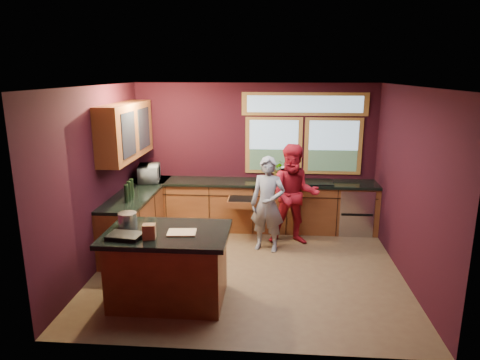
# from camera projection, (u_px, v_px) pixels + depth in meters

# --- Properties ---
(floor) EXTENTS (4.50, 4.50, 0.00)m
(floor) POSITION_uv_depth(u_px,v_px,m) (248.00, 268.00, 6.48)
(floor) COLOR brown
(floor) RESTS_ON ground
(room_shell) EXTENTS (4.52, 4.02, 2.71)m
(room_shell) POSITION_uv_depth(u_px,v_px,m) (211.00, 147.00, 6.40)
(room_shell) COLOR black
(room_shell) RESTS_ON ground
(back_counter) EXTENTS (4.50, 0.64, 0.93)m
(back_counter) POSITION_uv_depth(u_px,v_px,m) (264.00, 205.00, 8.00)
(back_counter) COLOR #582A14
(back_counter) RESTS_ON floor
(left_counter) EXTENTS (0.64, 2.30, 0.93)m
(left_counter) POSITION_uv_depth(u_px,v_px,m) (138.00, 217.00, 7.34)
(left_counter) COLOR #582A14
(left_counter) RESTS_ON floor
(island) EXTENTS (1.55, 1.05, 0.95)m
(island) POSITION_uv_depth(u_px,v_px,m) (168.00, 266.00, 5.47)
(island) COLOR #582A14
(island) RESTS_ON floor
(person_grey) EXTENTS (0.66, 0.52, 1.58)m
(person_grey) POSITION_uv_depth(u_px,v_px,m) (268.00, 204.00, 6.97)
(person_grey) COLOR slate
(person_grey) RESTS_ON floor
(person_red) EXTENTS (0.86, 0.68, 1.73)m
(person_red) POSITION_uv_depth(u_px,v_px,m) (294.00, 195.00, 7.22)
(person_red) COLOR maroon
(person_red) RESTS_ON floor
(microwave) EXTENTS (0.47, 0.61, 0.30)m
(microwave) POSITION_uv_depth(u_px,v_px,m) (149.00, 173.00, 7.84)
(microwave) COLOR #999999
(microwave) RESTS_ON left_counter
(potted_plant) EXTENTS (0.36, 0.31, 0.40)m
(potted_plant) POSITION_uv_depth(u_px,v_px,m) (280.00, 170.00, 7.86)
(potted_plant) COLOR #999999
(potted_plant) RESTS_ON back_counter
(paper_towel) EXTENTS (0.12, 0.12, 0.28)m
(paper_towel) POSITION_uv_depth(u_px,v_px,m) (284.00, 174.00, 7.82)
(paper_towel) COLOR white
(paper_towel) RESTS_ON back_counter
(cutting_board) EXTENTS (0.37, 0.28, 0.02)m
(cutting_board) POSITION_uv_depth(u_px,v_px,m) (182.00, 233.00, 5.29)
(cutting_board) COLOR tan
(cutting_board) RESTS_ON island
(stock_pot) EXTENTS (0.24, 0.24, 0.18)m
(stock_pot) POSITION_uv_depth(u_px,v_px,m) (128.00, 220.00, 5.52)
(stock_pot) COLOR silver
(stock_pot) RESTS_ON island
(paper_bag) EXTENTS (0.16, 0.14, 0.18)m
(paper_bag) POSITION_uv_depth(u_px,v_px,m) (149.00, 232.00, 5.10)
(paper_bag) COLOR brown
(paper_bag) RESTS_ON island
(black_tray) EXTENTS (0.43, 0.33, 0.05)m
(black_tray) POSITION_uv_depth(u_px,v_px,m) (125.00, 236.00, 5.14)
(black_tray) COLOR black
(black_tray) RESTS_ON island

